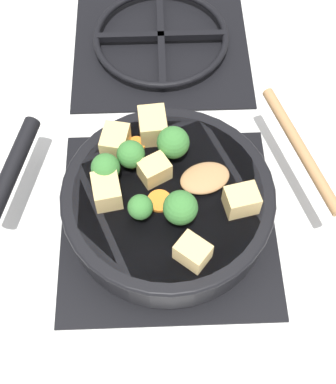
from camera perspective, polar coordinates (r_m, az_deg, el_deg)
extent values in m
plane|color=silver|center=(0.78, 0.00, -3.22)|extent=(2.40, 2.40, 0.00)
cube|color=black|center=(0.78, 0.00, -3.08)|extent=(0.31, 0.31, 0.01)
torus|color=black|center=(0.77, 0.00, -2.54)|extent=(0.24, 0.24, 0.01)
cube|color=black|center=(0.77, 0.00, -2.54)|extent=(0.01, 0.23, 0.01)
cube|color=black|center=(0.77, 0.00, -2.54)|extent=(0.23, 0.01, 0.01)
cube|color=black|center=(1.00, -0.75, 15.64)|extent=(0.31, 0.31, 0.01)
torus|color=black|center=(0.99, -0.76, 16.30)|extent=(0.24, 0.24, 0.01)
cube|color=black|center=(0.99, -0.76, 16.30)|extent=(0.01, 0.23, 0.01)
cube|color=black|center=(0.99, -0.76, 16.30)|extent=(0.23, 0.01, 0.01)
cylinder|color=black|center=(0.73, 0.00, -1.21)|extent=(0.28, 0.28, 0.06)
cylinder|color=brown|center=(0.73, 0.00, -1.05)|extent=(0.25, 0.25, 0.05)
torus|color=black|center=(0.71, 0.00, -0.16)|extent=(0.29, 0.29, 0.01)
cylinder|color=black|center=(0.77, -16.21, 2.60)|extent=(0.06, 0.16, 0.02)
ellipsoid|color=#A87A4C|center=(0.71, 3.95, 1.50)|extent=(0.08, 0.07, 0.01)
cylinder|color=#A87A4C|center=(0.76, 13.94, 4.53)|extent=(0.08, 0.21, 0.02)
cube|color=#DBB770|center=(0.73, -5.64, 5.37)|extent=(0.04, 0.05, 0.03)
cube|color=#DBB770|center=(0.65, 2.65, -6.42)|extent=(0.05, 0.05, 0.03)
cube|color=#DBB770|center=(0.69, -6.55, 0.13)|extent=(0.04, 0.05, 0.03)
cube|color=#DBB770|center=(0.75, -1.64, 7.10)|extent=(0.04, 0.05, 0.04)
cube|color=#DBB770|center=(0.71, -1.46, 2.35)|extent=(0.05, 0.05, 0.03)
cube|color=#DBB770|center=(0.69, 7.84, -0.88)|extent=(0.05, 0.04, 0.03)
cylinder|color=#709956|center=(0.73, 0.54, 4.28)|extent=(0.01, 0.01, 0.01)
sphere|color=#387533|center=(0.72, 0.55, 5.31)|extent=(0.04, 0.04, 0.04)
cylinder|color=#709956|center=(0.69, -2.90, -2.34)|extent=(0.01, 0.01, 0.01)
sphere|color=#387533|center=(0.67, -2.97, -1.62)|extent=(0.03, 0.03, 0.03)
cylinder|color=#709956|center=(0.68, 1.30, -2.59)|extent=(0.01, 0.01, 0.01)
sphere|color=#387533|center=(0.66, 1.33, -1.69)|extent=(0.04, 0.04, 0.04)
cylinder|color=#709956|center=(0.72, -6.52, 1.71)|extent=(0.01, 0.01, 0.01)
sphere|color=#387533|center=(0.70, -6.68, 2.59)|extent=(0.04, 0.04, 0.04)
cylinder|color=#709956|center=(0.73, -3.89, 3.14)|extent=(0.01, 0.01, 0.01)
sphere|color=#387533|center=(0.71, -3.99, 4.04)|extent=(0.04, 0.04, 0.04)
cylinder|color=orange|center=(0.75, -3.40, 5.07)|extent=(0.03, 0.03, 0.01)
cylinder|color=orange|center=(0.70, -0.92, -0.95)|extent=(0.03, 0.03, 0.01)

